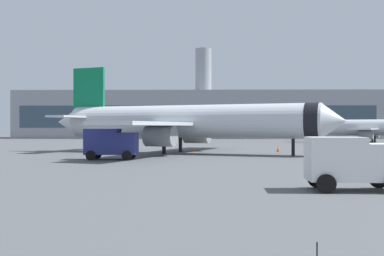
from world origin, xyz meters
TOP-DOWN VIEW (x-y plane):
  - airplane_at_gate at (-1.61, 50.50)m, footprint 34.64×31.70m
  - airplane_taxiing at (31.44, 86.32)m, footprint 26.60×24.50m
  - service_truck at (-8.41, 40.18)m, footprint 4.88×2.68m
  - cargo_van at (7.42, 19.03)m, footprint 4.46×2.44m
  - safety_cone_near at (9.59, 54.28)m, footprint 0.44×0.44m
  - safety_cone_mid at (-0.94, 55.05)m, footprint 0.44×0.44m
  - terminal_building at (-1.14, 125.69)m, footprint 96.41×18.30m

SIDE VIEW (x-z plane):
  - safety_cone_mid at x=-0.94m, z-range -0.01..0.60m
  - safety_cone_near at x=9.59m, z-range -0.01..0.79m
  - cargo_van at x=7.42m, z-range 0.15..2.75m
  - service_truck at x=-8.41m, z-range 0.16..3.05m
  - airplane_taxiing at x=31.44m, z-range -1.27..7.10m
  - airplane_at_gate at x=-1.61m, z-range -1.59..8.91m
  - terminal_building at x=-1.14m, z-range -5.87..18.72m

